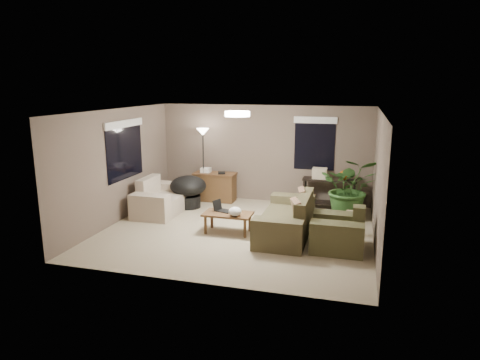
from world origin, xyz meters
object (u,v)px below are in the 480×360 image
(desk, at_px, (215,187))
(floor_lamp, at_px, (203,141))
(cat_scratching_post, at_px, (351,225))
(main_sofa, at_px, (288,221))
(loveseat, at_px, (161,201))
(houseplant, at_px, (350,195))
(armchair, at_px, (338,233))
(console_table, at_px, (329,191))
(coffee_table, at_px, (228,216))
(papasan_chair, at_px, (188,189))

(desk, height_order, floor_lamp, floor_lamp)
(cat_scratching_post, bearing_deg, main_sofa, -165.93)
(main_sofa, distance_m, floor_lamp, 3.49)
(loveseat, height_order, houseplant, houseplant)
(floor_lamp, height_order, houseplant, floor_lamp)
(loveseat, xyz_separation_m, houseplant, (4.36, 0.78, 0.26))
(armchair, xyz_separation_m, cat_scratching_post, (0.22, 0.82, -0.08))
(desk, relative_size, console_table, 0.85)
(coffee_table, bearing_deg, armchair, -7.42)
(main_sofa, bearing_deg, armchair, -26.06)
(console_table, bearing_deg, papasan_chair, -166.45)
(desk, height_order, console_table, same)
(main_sofa, relative_size, armchair, 2.20)
(coffee_table, bearing_deg, cat_scratching_post, 12.03)
(desk, distance_m, houseplant, 3.50)
(desk, bearing_deg, floor_lamp, -163.70)
(armchair, bearing_deg, papasan_chair, 154.19)
(main_sofa, height_order, coffee_table, main_sofa)
(armchair, bearing_deg, main_sofa, 153.94)
(coffee_table, relative_size, desk, 0.91)
(loveseat, distance_m, armchair, 4.39)
(loveseat, height_order, coffee_table, loveseat)
(loveseat, xyz_separation_m, armchair, (4.22, -1.21, 0.00))
(desk, bearing_deg, armchair, -37.95)
(houseplant, bearing_deg, console_table, 128.19)
(loveseat, bearing_deg, coffee_table, -25.04)
(main_sofa, distance_m, papasan_chair, 3.02)
(loveseat, distance_m, coffee_table, 2.17)
(floor_lamp, bearing_deg, armchair, -34.79)
(loveseat, xyz_separation_m, cat_scratching_post, (4.43, -0.39, -0.08))
(main_sofa, bearing_deg, cat_scratching_post, 14.07)
(loveseat, bearing_deg, cat_scratching_post, -5.04)
(main_sofa, distance_m, desk, 3.08)
(console_table, distance_m, cat_scratching_post, 1.91)
(armchair, height_order, papasan_chair, armchair)
(armchair, xyz_separation_m, desk, (-3.31, 2.58, 0.08))
(main_sofa, relative_size, loveseat, 1.37)
(main_sofa, xyz_separation_m, console_table, (0.67, 2.12, 0.14))
(armchair, bearing_deg, loveseat, 163.98)
(papasan_chair, xyz_separation_m, houseplant, (3.89, 0.18, 0.09))
(papasan_chair, distance_m, houseplant, 3.90)
(armchair, distance_m, coffee_table, 2.27)
(coffee_table, bearing_deg, main_sofa, 9.90)
(houseplant, height_order, cat_scratching_post, houseplant)
(armchair, height_order, desk, armchair)
(houseplant, bearing_deg, desk, 170.32)
(console_table, bearing_deg, floor_lamp, -177.59)
(main_sofa, bearing_deg, console_table, 72.44)
(papasan_chair, bearing_deg, cat_scratching_post, -14.07)
(desk, bearing_deg, loveseat, -123.65)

